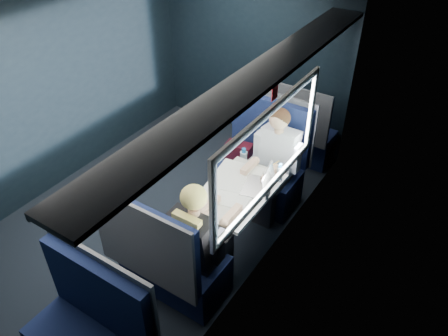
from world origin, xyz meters
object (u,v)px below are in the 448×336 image
Objects in this scene: man at (274,159)px; cup at (266,176)px; seat_bay_near at (260,166)px; seat_bay_far at (167,261)px; seat_row_front at (294,132)px; table at (235,195)px; bottle_small at (280,173)px; woman at (199,236)px; laptop at (262,184)px.

man is 13.34× the size of cup.
seat_bay_near is 0.95× the size of man.
seat_bay_far is 1.62m from man.
seat_bay_near is 1.09× the size of seat_row_front.
table is 0.50m from bottle_small.
cup is (0.36, 1.18, 0.38)m from seat_bay_far.
seat_bay_near is at bearing 123.15° from cup.
woman is 13.34× the size of cup.
laptop reaches higher than cup.
man is 0.59m from laptop.
laptop is 0.24m from bottle_small.
table is 0.71m from woman.
man is at bearing 105.67° from laptop.
man reaches higher than laptop.
cup is at bearing 72.93° from seat_bay_far.
man reaches higher than bottle_small.
table is 0.79× the size of seat_bay_far.
woman is at bearing -90.00° from man.
man is 0.42m from bottle_small.
bottle_small is (0.49, -0.51, 0.41)m from seat_bay_near.
seat_bay_near is at bearing 119.64° from laptop.
seat_row_front is 2.88× the size of laptop.
seat_row_front is 1.17m from man.
woman reaches higher than table.
bottle_small is at bearing -71.46° from seat_row_front.
man is (0.07, 0.70, 0.06)m from table.
seat_row_front is at bearing 108.54° from bottle_small.
seat_bay_near is 12.72× the size of cup.
table is 0.79× the size of seat_bay_near.
woman is at bearing -96.32° from cup.
seat_bay_near reaches higher than table.
woman is at bearing -84.30° from seat_row_front.
table is at bearing 78.22° from seat_bay_far.
seat_row_front is (0.00, 2.67, -0.00)m from seat_bay_far.
seat_bay_near is 1.75m from seat_bay_far.
table is 0.37m from cup.
man is at bearing 124.58° from bottle_small.
woman reaches higher than seat_row_front.
cup is at bearing -56.85° from seat_bay_near.
bottle_small is at bearing 68.84° from seat_bay_far.
seat_bay_far is at bearing -111.77° from laptop.
cup is at bearing 83.68° from woman.
seat_bay_far is 1.29m from cup.
cup is (-0.12, -0.06, -0.04)m from bottle_small.
table is 0.93m from seat_bay_near.
laptop is 0.17m from cup.
seat_row_front is 0.88× the size of woman.
bottle_small is 0.14m from cup.
table is 0.70m from man.
bottle_small is at bearing -46.02° from seat_bay_near.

